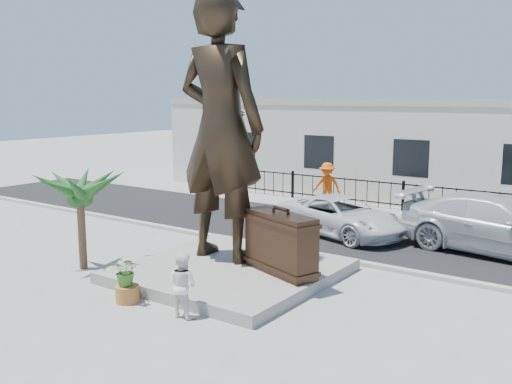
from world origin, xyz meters
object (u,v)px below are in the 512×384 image
suitcase (280,243)px  statue (221,128)px  car_white (341,216)px  tourist (183,285)px

suitcase → statue: bearing=-166.3°
statue → car_white: bearing=-102.1°
tourist → suitcase: bearing=-101.0°
statue → car_white: size_ratio=1.51×
car_white → statue: bearing=-175.0°
statue → car_white: 6.40m
statue → car_white: (1.00, 5.40, -3.28)m
suitcase → car_white: size_ratio=0.46×
statue → suitcase: size_ratio=3.30×
statue → suitcase: 3.60m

